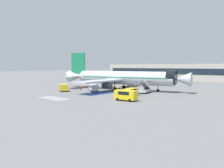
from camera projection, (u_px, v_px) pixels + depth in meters
The scene contains 23 objects.
ground_plane at pixel (129, 90), 67.20m from camera, with size 600.00×600.00×0.00m, color slate.
apron_leadline_yellow at pixel (124, 90), 67.93m from camera, with size 0.20×75.03×0.01m, color gold.
apron_stand_patch_blue at pixel (100, 93), 60.30m from camera, with size 5.65×11.08×0.01m, color #2856A8.
apron_walkway_bar_0 at pixel (46, 97), 52.70m from camera, with size 0.44×3.60×0.01m, color silver.
apron_walkway_bar_1 at pixel (48, 97), 51.89m from camera, with size 0.44×3.60×0.01m, color silver.
apron_walkway_bar_2 at pixel (51, 98), 51.08m from camera, with size 0.44×3.60×0.01m, color silver.
apron_walkway_bar_3 at pixel (54, 98), 50.27m from camera, with size 0.44×3.60×0.01m, color silver.
apron_walkway_bar_4 at pixel (57, 99), 49.46m from camera, with size 0.44×3.60×0.01m, color silver.
apron_walkway_bar_5 at pixel (60, 99), 48.65m from camera, with size 0.44×3.60×0.01m, color silver.
apron_walkway_bar_6 at pixel (63, 100), 47.84m from camera, with size 0.44×3.60×0.01m, color silver.
airliner at pixel (122, 78), 67.95m from camera, with size 41.33×34.41×11.98m.
boarding_stairs_forward at pixel (145, 90), 59.75m from camera, with size 3.28×5.54×4.07m.
fuel_tanker at pixel (150, 80), 88.67m from camera, with size 4.00×11.08×3.49m.
service_van_0 at pixel (130, 92), 53.18m from camera, with size 2.74×5.00×1.99m.
service_van_1 at pixel (94, 87), 63.78m from camera, with size 5.00×4.06×1.99m.
service_van_2 at pixel (63, 87), 64.35m from camera, with size 4.83×3.93×2.08m.
service_van_3 at pixel (126, 95), 46.57m from camera, with size 5.06×2.79×2.25m.
baggage_cart at pixel (93, 88), 70.40m from camera, with size 2.76×1.81×0.87m.
ground_crew_0 at pixel (81, 87), 67.24m from camera, with size 0.48×0.45×1.81m.
ground_crew_1 at pixel (121, 88), 63.05m from camera, with size 0.45×0.48×1.84m.
ground_crew_2 at pixel (113, 89), 62.10m from camera, with size 0.47×0.33×1.77m.
traffic_cone_0 at pixel (68, 87), 72.74m from camera, with size 0.57×0.57×0.64m.
terminal_building at pixel (209, 72), 110.12m from camera, with size 125.34×12.10×8.61m.
Camera 1 is at (41.43, -52.69, 7.34)m, focal length 35.00 mm.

